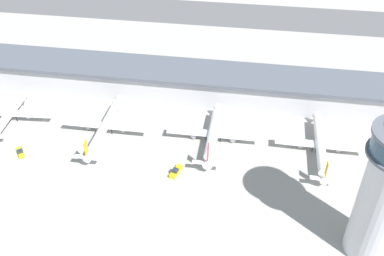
% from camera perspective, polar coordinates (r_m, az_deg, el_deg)
% --- Properties ---
extents(ground_plane, '(1000.00, 1000.00, 0.00)m').
position_cam_1_polar(ground_plane, '(158.41, -2.89, -9.12)').
color(ground_plane, '#9E9B93').
extents(terminal_building, '(235.35, 25.00, 13.95)m').
position_cam_1_polar(terminal_building, '(208.61, 0.95, 5.99)').
color(terminal_building, '#B2B2B7').
rests_on(terminal_building, ground).
extents(runway_strip, '(353.02, 44.00, 0.01)m').
position_cam_1_polar(runway_strip, '(307.87, 4.01, 14.93)').
color(runway_strip, '#515154').
rests_on(runway_strip, ground).
extents(airplane_gate_bravo, '(38.69, 35.67, 12.06)m').
position_cam_1_polar(airplane_gate_bravo, '(208.44, -23.12, 1.81)').
color(airplane_gate_bravo, white).
rests_on(airplane_gate_bravo, ground).
extents(airplane_gate_charlie, '(37.47, 44.63, 12.41)m').
position_cam_1_polar(airplane_gate_charlie, '(187.62, -11.53, 0.29)').
color(airplane_gate_charlie, white).
rests_on(airplane_gate_charlie, ground).
extents(airplane_gate_delta, '(39.81, 40.48, 13.25)m').
position_cam_1_polar(airplane_gate_delta, '(180.08, 2.85, -0.81)').
color(airplane_gate_delta, white).
rests_on(airplane_gate_delta, ground).
extents(airplane_gate_echo, '(36.51, 43.02, 11.85)m').
position_cam_1_polar(airplane_gate_echo, '(182.05, 16.73, -2.19)').
color(airplane_gate_echo, white).
rests_on(airplane_gate_echo, ground).
extents(service_truck_fuel, '(5.74, 6.49, 2.44)m').
position_cam_1_polar(service_truck_fuel, '(188.99, -21.88, -3.03)').
color(service_truck_fuel, black).
rests_on(service_truck_fuel, ground).
extents(service_truck_baggage, '(4.46, 7.85, 2.55)m').
position_cam_1_polar(service_truck_baggage, '(166.75, -2.14, -5.81)').
color(service_truck_baggage, black).
rests_on(service_truck_baggage, ground).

